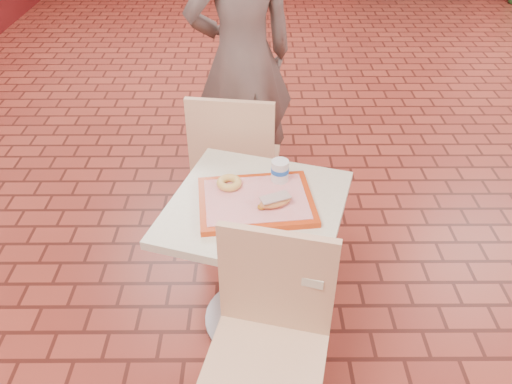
{
  "coord_description": "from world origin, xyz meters",
  "views": [
    {
      "loc": [
        -1.06,
        -2.45,
        1.97
      ],
      "look_at": [
        -1.05,
        -0.87,
        0.78
      ],
      "focal_mm": 35.0,
      "sensor_mm": 36.0,
      "label": 1
    }
  ],
  "objects_px": {
    "serving_tray": "(256,201)",
    "ring_donut": "(229,183)",
    "long_john_donut": "(274,202)",
    "chair_main_back": "(235,161)",
    "paper_cup": "(280,171)",
    "chair_main_front": "(269,337)",
    "customer": "(242,59)",
    "main_table": "(256,247)"
  },
  "relations": [
    {
      "from": "serving_tray",
      "to": "ring_donut",
      "type": "distance_m",
      "value": 0.14
    },
    {
      "from": "serving_tray",
      "to": "long_john_donut",
      "type": "distance_m",
      "value": 0.09
    },
    {
      "from": "chair_main_back",
      "to": "serving_tray",
      "type": "bearing_deg",
      "value": 107.06
    },
    {
      "from": "serving_tray",
      "to": "paper_cup",
      "type": "distance_m",
      "value": 0.17
    },
    {
      "from": "chair_main_front",
      "to": "serving_tray",
      "type": "xyz_separation_m",
      "value": [
        -0.04,
        0.48,
        0.24
      ]
    },
    {
      "from": "long_john_donut",
      "to": "chair_main_back",
      "type": "bearing_deg",
      "value": 104.64
    },
    {
      "from": "customer",
      "to": "paper_cup",
      "type": "relative_size",
      "value": 18.84
    },
    {
      "from": "long_john_donut",
      "to": "paper_cup",
      "type": "height_order",
      "value": "paper_cup"
    },
    {
      "from": "chair_main_back",
      "to": "long_john_donut",
      "type": "height_order",
      "value": "chair_main_back"
    },
    {
      "from": "chair_main_front",
      "to": "ring_donut",
      "type": "relative_size",
      "value": 8.56
    },
    {
      "from": "chair_main_front",
      "to": "customer",
      "type": "bearing_deg",
      "value": 107.62
    },
    {
      "from": "ring_donut",
      "to": "long_john_donut",
      "type": "distance_m",
      "value": 0.22
    },
    {
      "from": "main_table",
      "to": "long_john_donut",
      "type": "height_order",
      "value": "long_john_donut"
    },
    {
      "from": "serving_tray",
      "to": "ring_donut",
      "type": "bearing_deg",
      "value": 142.42
    },
    {
      "from": "paper_cup",
      "to": "long_john_donut",
      "type": "bearing_deg",
      "value": -99.28
    },
    {
      "from": "chair_main_back",
      "to": "main_table",
      "type": "bearing_deg",
      "value": 107.06
    },
    {
      "from": "customer",
      "to": "paper_cup",
      "type": "xyz_separation_m",
      "value": [
        0.17,
        -1.01,
        -0.08
      ]
    },
    {
      "from": "chair_main_back",
      "to": "long_john_donut",
      "type": "relative_size",
      "value": 6.28
    },
    {
      "from": "chair_main_back",
      "to": "serving_tray",
      "type": "height_order",
      "value": "chair_main_back"
    },
    {
      "from": "chair_main_front",
      "to": "ring_donut",
      "type": "bearing_deg",
      "value": 118.7
    },
    {
      "from": "chair_main_back",
      "to": "long_john_donut",
      "type": "bearing_deg",
      "value": 112.18
    },
    {
      "from": "main_table",
      "to": "serving_tray",
      "type": "distance_m",
      "value": 0.25
    },
    {
      "from": "main_table",
      "to": "chair_main_back",
      "type": "bearing_deg",
      "value": 99.52
    },
    {
      "from": "chair_main_back",
      "to": "long_john_donut",
      "type": "distance_m",
      "value": 0.75
    },
    {
      "from": "main_table",
      "to": "customer",
      "type": "bearing_deg",
      "value": 93.69
    },
    {
      "from": "customer",
      "to": "paper_cup",
      "type": "height_order",
      "value": "customer"
    },
    {
      "from": "chair_main_front",
      "to": "serving_tray",
      "type": "height_order",
      "value": "chair_main_front"
    },
    {
      "from": "paper_cup",
      "to": "serving_tray",
      "type": "bearing_deg",
      "value": -128.19
    },
    {
      "from": "main_table",
      "to": "long_john_donut",
      "type": "relative_size",
      "value": 4.9
    },
    {
      "from": "customer",
      "to": "ring_donut",
      "type": "distance_m",
      "value": 1.06
    },
    {
      "from": "chair_main_front",
      "to": "chair_main_back",
      "type": "relative_size",
      "value": 0.97
    },
    {
      "from": "serving_tray",
      "to": "customer",
      "type": "bearing_deg",
      "value": 93.69
    },
    {
      "from": "ring_donut",
      "to": "serving_tray",
      "type": "bearing_deg",
      "value": -37.58
    },
    {
      "from": "customer",
      "to": "serving_tray",
      "type": "bearing_deg",
      "value": 71.77
    },
    {
      "from": "chair_main_front",
      "to": "chair_main_back",
      "type": "xyz_separation_m",
      "value": [
        -0.15,
        1.11,
        0.02
      ]
    },
    {
      "from": "chair_main_front",
      "to": "long_john_donut",
      "type": "distance_m",
      "value": 0.51
    },
    {
      "from": "serving_tray",
      "to": "ring_donut",
      "type": "relative_size",
      "value": 4.34
    },
    {
      "from": "chair_main_back",
      "to": "chair_main_front",
      "type": "bearing_deg",
      "value": 105.17
    },
    {
      "from": "main_table",
      "to": "ring_donut",
      "type": "distance_m",
      "value": 0.31
    },
    {
      "from": "chair_main_front",
      "to": "long_john_donut",
      "type": "bearing_deg",
      "value": 99.72
    },
    {
      "from": "chair_main_back",
      "to": "serving_tray",
      "type": "distance_m",
      "value": 0.68
    },
    {
      "from": "main_table",
      "to": "serving_tray",
      "type": "xyz_separation_m",
      "value": [
        0.0,
        0.0,
        0.25
      ]
    }
  ]
}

